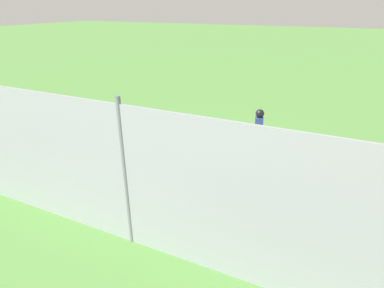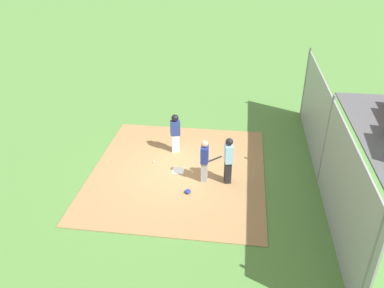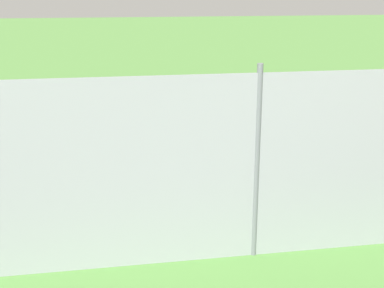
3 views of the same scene
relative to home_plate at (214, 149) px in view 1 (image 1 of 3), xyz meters
The scene contains 10 objects.
ground_plane 0.04m from the home_plate, ahead, with size 140.00×140.00×0.00m, color #51843D.
dirt_infield 0.03m from the home_plate, ahead, with size 7.20×6.40×0.03m, color #9E774C.
home_plate is the anchor object (origin of this frame).
catcher 1.41m from the home_plate, 114.75° to the right, with size 0.38×0.26×1.62m.
umpire 2.13m from the home_plate, 103.88° to the right, with size 0.43×0.34×1.76m.
runner 1.76m from the home_plate, 13.12° to the left, with size 0.35×0.43×1.63m.
baseball_bat 1.54m from the home_plate, 52.99° to the right, with size 0.06×0.06×0.86m, color black.
catcher_mask 1.44m from the home_plate, 157.19° to the right, with size 0.24×0.20×0.12m, color navy.
baseball 1.12m from the home_plate, 65.94° to the left, with size 0.07×0.07×0.07m, color white.
backstop_fence 5.36m from the home_plate, 90.00° to the right, with size 12.00×0.10×3.35m.
Camera 1 is at (3.47, -9.45, 4.86)m, focal length 28.73 mm.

